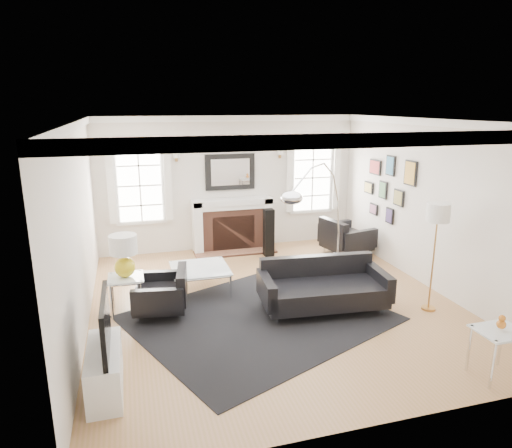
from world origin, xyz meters
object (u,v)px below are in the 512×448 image
object	(u,v)px
fireplace	(233,225)
gourd_lamp	(124,253)
armchair_right	(344,238)
sofa	(322,288)
arc_floor_lamp	(317,224)
coffee_table	(200,269)
armchair_left	(164,294)

from	to	relation	value
fireplace	gourd_lamp	size ratio (longest dim) A/B	2.66
fireplace	armchair_right	world-z (taller)	fireplace
sofa	arc_floor_lamp	bearing A→B (deg)	77.97
fireplace	coffee_table	world-z (taller)	fireplace
coffee_table	armchair_right	bearing A→B (deg)	18.94
fireplace	sofa	world-z (taller)	fireplace
coffee_table	arc_floor_lamp	distance (m)	2.07
sofa	armchair_right	bearing A→B (deg)	56.55
armchair_left	coffee_table	xyz separation A→B (m)	(0.65, 0.70, 0.06)
armchair_left	coffee_table	size ratio (longest dim) A/B	1.02
armchair_left	gourd_lamp	xyz separation A→B (m)	(-0.53, 0.21, 0.61)
coffee_table	gourd_lamp	size ratio (longest dim) A/B	1.45
armchair_right	gourd_lamp	bearing A→B (deg)	-160.00
sofa	armchair_right	xyz separation A→B (m)	(1.49, 2.26, 0.02)
armchair_right	gourd_lamp	size ratio (longest dim) A/B	1.71
arc_floor_lamp	gourd_lamp	bearing A→B (deg)	176.65
armchair_right	gourd_lamp	world-z (taller)	gourd_lamp
fireplace	arc_floor_lamp	world-z (taller)	arc_floor_lamp
fireplace	coffee_table	distance (m)	2.29
fireplace	coffee_table	size ratio (longest dim) A/B	1.83
fireplace	coffee_table	xyz separation A→B (m)	(-1.03, -2.04, -0.16)
sofa	armchair_left	xyz separation A→B (m)	(-2.32, 0.47, -0.02)
arc_floor_lamp	armchair_left	bearing A→B (deg)	-179.17
armchair_left	gourd_lamp	world-z (taller)	gourd_lamp
fireplace	arc_floor_lamp	bearing A→B (deg)	-74.43
armchair_left	fireplace	bearing A→B (deg)	58.60
armchair_left	gourd_lamp	bearing A→B (deg)	158.36
gourd_lamp	sofa	bearing A→B (deg)	-13.38
armchair_left	sofa	bearing A→B (deg)	-11.41
armchair_left	armchair_right	bearing A→B (deg)	25.11
coffee_table	arc_floor_lamp	size ratio (longest dim) A/B	0.42
arc_floor_lamp	sofa	bearing A→B (deg)	-102.03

